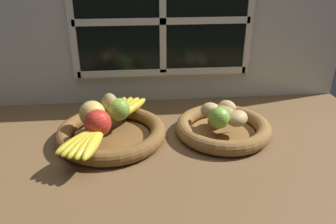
% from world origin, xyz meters
% --- Properties ---
extents(ground_plane, '(1.40, 0.90, 0.03)m').
position_xyz_m(ground_plane, '(0.00, 0.00, -0.01)').
color(ground_plane, brown).
extents(back_wall, '(1.40, 0.05, 0.55)m').
position_xyz_m(back_wall, '(0.00, 0.30, 0.28)').
color(back_wall, silver).
rests_on(back_wall, ground_plane).
extents(fruit_bowl_left, '(0.34, 0.34, 0.05)m').
position_xyz_m(fruit_bowl_left, '(-0.19, -0.01, 0.02)').
color(fruit_bowl_left, brown).
rests_on(fruit_bowl_left, ground_plane).
extents(fruit_bowl_right, '(0.30, 0.30, 0.05)m').
position_xyz_m(fruit_bowl_right, '(0.17, -0.01, 0.02)').
color(fruit_bowl_right, brown).
rests_on(fruit_bowl_right, ground_plane).
extents(apple_golden_left, '(0.08, 0.08, 0.08)m').
position_xyz_m(apple_golden_left, '(-0.24, 0.00, 0.09)').
color(apple_golden_left, '#DBB756').
rests_on(apple_golden_left, fruit_bowl_left).
extents(apple_green_back, '(0.07, 0.07, 0.07)m').
position_xyz_m(apple_green_back, '(-0.16, 0.03, 0.08)').
color(apple_green_back, '#7AA338').
rests_on(apple_green_back, fruit_bowl_left).
extents(apple_red_front, '(0.08, 0.08, 0.08)m').
position_xyz_m(apple_red_front, '(-0.22, -0.06, 0.09)').
color(apple_red_front, red).
rests_on(apple_red_front, fruit_bowl_left).
extents(pear_brown, '(0.06, 0.06, 0.09)m').
position_xyz_m(pear_brown, '(-0.19, 0.04, 0.09)').
color(pear_brown, olive).
rests_on(pear_brown, fruit_bowl_left).
extents(banana_bunch_front, '(0.14, 0.18, 0.03)m').
position_xyz_m(banana_bunch_front, '(-0.24, -0.13, 0.06)').
color(banana_bunch_front, yellow).
rests_on(banana_bunch_front, fruit_bowl_left).
extents(banana_bunch_back, '(0.11, 0.17, 0.03)m').
position_xyz_m(banana_bunch_back, '(-0.13, 0.09, 0.06)').
color(banana_bunch_back, gold).
rests_on(banana_bunch_back, fruit_bowl_left).
extents(potato_large, '(0.09, 0.09, 0.05)m').
position_xyz_m(potato_large, '(0.17, -0.01, 0.07)').
color(potato_large, '#A38451').
rests_on(potato_large, fruit_bowl_right).
extents(potato_back, '(0.08, 0.08, 0.05)m').
position_xyz_m(potato_back, '(0.19, 0.03, 0.07)').
color(potato_back, tan).
rests_on(potato_back, fruit_bowl_right).
extents(potato_small, '(0.09, 0.09, 0.05)m').
position_xyz_m(potato_small, '(0.20, -0.05, 0.07)').
color(potato_small, tan).
rests_on(potato_small, fruit_bowl_right).
extents(potato_oblong, '(0.08, 0.08, 0.05)m').
position_xyz_m(potato_oblong, '(0.13, 0.02, 0.07)').
color(potato_oblong, tan).
rests_on(potato_oblong, fruit_bowl_right).
extents(lime_near, '(0.07, 0.07, 0.07)m').
position_xyz_m(lime_near, '(0.14, -0.05, 0.08)').
color(lime_near, '#7AAD3D').
rests_on(lime_near, fruit_bowl_right).
extents(chili_pepper, '(0.14, 0.04, 0.02)m').
position_xyz_m(chili_pepper, '(0.18, -0.02, 0.06)').
color(chili_pepper, red).
rests_on(chili_pepper, fruit_bowl_right).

